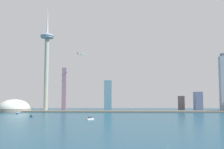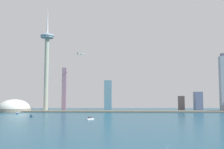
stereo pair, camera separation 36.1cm
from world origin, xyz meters
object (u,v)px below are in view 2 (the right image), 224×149
Objects in this scene: airplane at (81,54)px; observation_tower at (47,55)px; skyscraper_1 at (181,103)px; stadium_dome at (14,109)px; skyscraper_3 at (198,101)px; skyscraper_5 at (64,89)px; skyscraper_4 at (108,95)px; boat_2 at (31,116)px; boat_1 at (90,119)px; boat_5 at (17,113)px; skyscraper_6 at (224,83)px.

observation_tower is at bearing -179.94° from airplane.
stadium_dome is at bearing -169.78° from skyscraper_1.
airplane is (-336.59, -37.33, 133.75)m from skyscraper_3.
stadium_dome is at bearing -156.50° from skyscraper_5.
skyscraper_5 reaches higher than skyscraper_3.
skyscraper_4 reaches higher than boat_2.
boat_5 is (-188.98, 159.49, -0.21)m from boat_1.
skyscraper_3 is at bearing -174.71° from boat_1.
skyscraper_3 is at bearing 1.10° from skyscraper_5.
skyscraper_1 is 455.98m from boat_2.
skyscraper_6 is 561.72m from boat_5.
stadium_dome reaches higher than boat_5.
boat_1 is (159.82, -292.07, -160.89)m from observation_tower.
boat_2 is at bearing -177.28° from boat_5.
skyscraper_4 is 291.99m from boat_5.
observation_tower reaches higher than skyscraper_4.
observation_tower reaches higher than skyscraper_1.
airplane is (130.86, 123.81, 159.83)m from boat_5.
skyscraper_1 is at bearing -168.08° from boat_1.
stadium_dome is 236.35m from airplane.
boat_5 is at bearing -116.69° from skyscraper_5.
boat_5 is (-537.58, -142.89, -78.29)m from skyscraper_6.
skyscraper_6 is (70.13, -18.24, 52.21)m from skyscraper_3.
skyscraper_4 reaches higher than stadium_dome.
skyscraper_3 is (438.28, 28.56, -135.01)m from observation_tower.
airplane is (-58.12, 283.30, 159.63)m from boat_1.
skyscraper_6 is 13.74× the size of boat_5.
observation_tower is 40.33× the size of boat_2.
airplane is at bearing -29.09° from skyscraper_5.
skyscraper_6 reaches higher than skyscraper_1.
airplane reaches higher than boat_1.
skyscraper_5 is 258.04m from boat_2.
skyscraper_5 is 0.77× the size of skyscraper_6.
skyscraper_4 is at bearing 22.56° from observation_tower.
stadium_dome is at bearing -157.18° from skyscraper_4.
skyscraper_1 is 0.26× the size of skyscraper_6.
skyscraper_1 is at bearing 7.47° from observation_tower.
skyscraper_3 reaches higher than boat_2.
skyscraper_3 is at bearing -9.40° from skyscraper_4.
skyscraper_4 reaches higher than boat_1.
boat_2 is at bearing -60.00° from stadium_dome.
airplane is at bearing -168.33° from skyscraper_1.
airplane reaches higher than stadium_dome.
stadium_dome is (-76.92, -33.28, -154.09)m from observation_tower.
skyscraper_1 reaches higher than boat_2.
boat_2 is 0.28× the size of airplane.
skyscraper_4 is at bearing 53.24° from airplane.
observation_tower is 23.11× the size of boat_1.
skyscraper_3 is 0.33× the size of skyscraper_6.
stadium_dome is 6.63× the size of boat_1.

